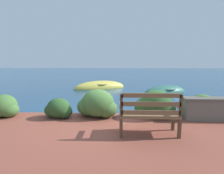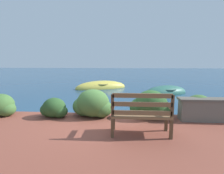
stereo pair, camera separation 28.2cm
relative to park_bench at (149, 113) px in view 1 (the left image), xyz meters
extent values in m
plane|color=navy|center=(-1.05, 1.50, -0.70)|extent=(80.00, 80.00, 0.00)
cube|color=brown|center=(-0.59, 0.26, -0.28)|extent=(0.06, 0.06, 0.40)
cube|color=brown|center=(0.59, 0.26, -0.28)|extent=(0.06, 0.06, 0.40)
cube|color=brown|center=(-0.59, -0.16, -0.28)|extent=(0.06, 0.06, 0.40)
cube|color=brown|center=(0.59, -0.16, -0.28)|extent=(0.06, 0.06, 0.40)
cube|color=brown|center=(0.00, 0.05, -0.06)|extent=(1.24, 0.48, 0.05)
cube|color=brown|center=(0.00, -0.16, 0.05)|extent=(1.18, 0.04, 0.09)
cube|color=brown|center=(0.00, -0.16, 0.22)|extent=(1.18, 0.04, 0.09)
cube|color=brown|center=(0.00, -0.16, 0.40)|extent=(1.18, 0.04, 0.09)
cube|color=brown|center=(-0.59, -0.16, 0.19)|extent=(0.06, 0.04, 0.45)
cube|color=brown|center=(0.59, -0.16, 0.19)|extent=(0.06, 0.04, 0.45)
cube|color=brown|center=(-0.59, 0.05, 0.15)|extent=(0.07, 0.43, 0.05)
cube|color=brown|center=(0.59, 0.05, 0.15)|extent=(0.07, 0.43, 0.05)
cube|color=#666056|center=(1.99, 1.02, -0.21)|extent=(1.75, 0.35, 0.54)
cube|color=#565249|center=(1.99, 1.02, 0.08)|extent=(1.84, 0.38, 0.06)
ellipsoid|color=#426B33|center=(-3.88, 1.09, -0.17)|extent=(0.74, 0.67, 0.63)
ellipsoid|color=#426B33|center=(-3.69, 1.05, -0.28)|extent=(0.52, 0.47, 0.41)
ellipsoid|color=#284C23|center=(-2.29, 1.05, -0.21)|extent=(0.64, 0.58, 0.55)
ellipsoid|color=#284C23|center=(-2.47, 1.10, -0.29)|extent=(0.48, 0.43, 0.39)
ellipsoid|color=#284C23|center=(-2.13, 1.02, -0.30)|extent=(0.45, 0.41, 0.35)
ellipsoid|color=#426B33|center=(-1.22, 1.17, -0.09)|extent=(0.92, 0.82, 0.78)
ellipsoid|color=#426B33|center=(-1.47, 1.24, -0.21)|extent=(0.69, 0.62, 0.55)
ellipsoid|color=#426B33|center=(-0.99, 1.12, -0.23)|extent=(0.64, 0.58, 0.50)
ellipsoid|color=#2D5628|center=(0.39, 1.20, -0.10)|extent=(0.90, 0.81, 0.76)
ellipsoid|color=#2D5628|center=(0.14, 1.26, -0.21)|extent=(0.67, 0.61, 0.54)
ellipsoid|color=#2D5628|center=(0.61, 1.15, -0.23)|extent=(0.63, 0.57, 0.49)
ellipsoid|color=#426B33|center=(1.70, 1.26, -0.16)|extent=(0.75, 0.68, 0.64)
ellipsoid|color=#426B33|center=(1.49, 1.32, -0.26)|extent=(0.56, 0.51, 0.45)
ellipsoid|color=#426B33|center=(1.89, 1.22, -0.27)|extent=(0.53, 0.47, 0.41)
ellipsoid|color=#336B5B|center=(1.94, 6.01, -0.64)|extent=(2.79, 2.06, 0.80)
torus|color=#304F46|center=(1.94, 6.01, -0.42)|extent=(1.46, 1.46, 0.07)
cube|color=#846647|center=(1.59, 5.85, -0.45)|extent=(0.47, 0.84, 0.04)
cube|color=#846647|center=(2.23, 6.14, -0.45)|extent=(0.47, 0.84, 0.04)
ellipsoid|color=#DBC64C|center=(-1.83, 7.66, -0.63)|extent=(3.49, 2.37, 0.89)
torus|color=olive|center=(-1.83, 7.66, -0.39)|extent=(1.43, 1.43, 0.07)
cube|color=#846647|center=(-2.29, 7.45, -0.42)|extent=(0.46, 0.82, 0.04)
cube|color=#846647|center=(-1.45, 7.83, -0.42)|extent=(0.46, 0.82, 0.04)
sphere|color=orange|center=(1.15, 3.96, -0.60)|extent=(0.56, 0.56, 0.56)
torus|color=navy|center=(1.15, 3.96, -0.60)|extent=(0.61, 0.61, 0.07)
camera|label=1|loc=(-0.65, -3.57, 1.07)|focal=28.00mm
camera|label=2|loc=(-0.37, -3.55, 1.07)|focal=28.00mm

